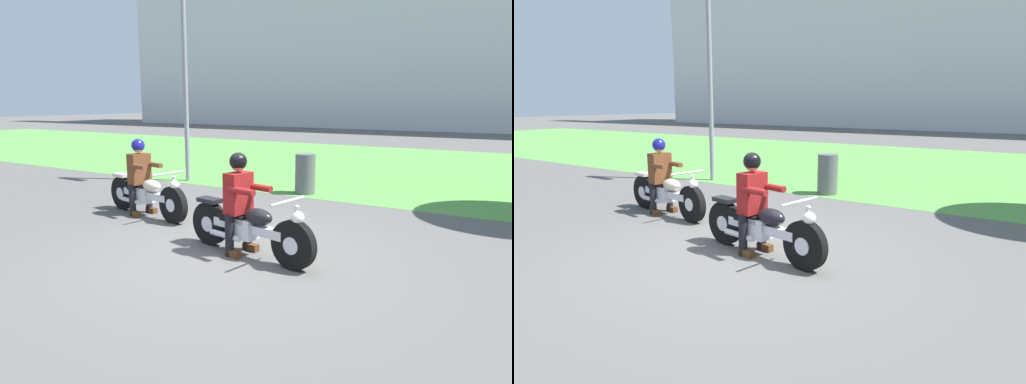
{
  "view_description": "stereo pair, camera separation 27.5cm",
  "coord_description": "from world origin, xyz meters",
  "views": [
    {
      "loc": [
        3.33,
        -4.79,
        2.05
      ],
      "look_at": [
        0.25,
        0.3,
        0.85
      ],
      "focal_mm": 31.27,
      "sensor_mm": 36.0,
      "label": 1
    },
    {
      "loc": [
        3.56,
        -4.65,
        2.05
      ],
      "look_at": [
        0.25,
        0.3,
        0.85
      ],
      "focal_mm": 31.27,
      "sensor_mm": 36.0,
      "label": 2
    }
  ],
  "objects": [
    {
      "name": "motorcycle_follow",
      "position": [
        -2.51,
        0.97,
        0.39
      ],
      "size": [
        2.19,
        0.72,
        0.88
      ],
      "rotation": [
        0.0,
        0.0,
        -0.18
      ],
      "color": "black",
      "rests_on": "ground"
    },
    {
      "name": "rider_lead",
      "position": [
        0.09,
        0.13,
        0.81
      ],
      "size": [
        0.6,
        0.53,
        1.4
      ],
      "rotation": [
        0.0,
        0.0,
        -0.18
      ],
      "color": "black",
      "rests_on": "ground"
    },
    {
      "name": "motorcycle_lead",
      "position": [
        0.25,
        0.09,
        0.39
      ],
      "size": [
        2.14,
        0.71,
        0.87
      ],
      "rotation": [
        0.0,
        0.0,
        -0.18
      ],
      "color": "black",
      "rests_on": "ground"
    },
    {
      "name": "ground",
      "position": [
        0.0,
        0.0,
        0.0
      ],
      "size": [
        120.0,
        120.0,
        0.0
      ],
      "primitive_type": "plane",
      "color": "#565451"
    },
    {
      "name": "grass_verge",
      "position": [
        0.0,
        9.89,
        0.0
      ],
      "size": [
        60.0,
        12.0,
        0.01
      ],
      "primitive_type": "cube",
      "color": "#549342",
      "rests_on": "ground"
    },
    {
      "name": "rider_follow",
      "position": [
        -2.67,
        1.01,
        0.82
      ],
      "size": [
        0.6,
        0.53,
        1.4
      ],
      "rotation": [
        0.0,
        0.0,
        -0.18
      ],
      "color": "black",
      "rests_on": "ground"
    },
    {
      "name": "streetlight_pole",
      "position": [
        -4.15,
        4.27,
        3.56
      ],
      "size": [
        0.96,
        0.2,
        5.68
      ],
      "color": "gray",
      "rests_on": "ground"
    },
    {
      "name": "stadium_facade",
      "position": [
        -2.36,
        32.67,
        8.34
      ],
      "size": [
        56.35,
        8.0,
        16.68
      ],
      "primitive_type": "cube",
      "color": "silver",
      "rests_on": "ground"
    },
    {
      "name": "trash_can",
      "position": [
        -0.88,
        4.32,
        0.45
      ],
      "size": [
        0.45,
        0.45,
        0.91
      ],
      "primitive_type": "cylinder",
      "color": "#595E5B",
      "rests_on": "ground"
    }
  ]
}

